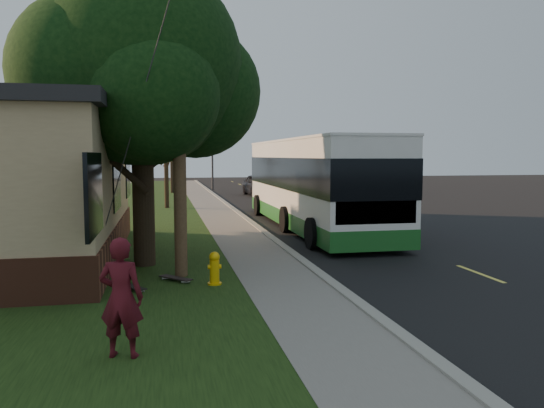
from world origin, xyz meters
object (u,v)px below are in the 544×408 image
Objects in this scene: bare_tree_near at (166,170)px; transit_bus at (313,181)px; leafy_tree at (142,69)px; skateboard_spare at (176,278)px; skateboarder at (121,297)px; distant_car at (259,185)px; skateboard_main at (133,287)px; dumpster at (52,221)px; utility_pole at (178,82)px; fire_hydrant at (215,268)px; traffic_signal at (212,153)px; bare_tree_far at (172,168)px.

bare_tree_near is 0.32× the size of transit_bus.
bare_tree_near is (0.67, 15.35, -3.02)m from leafy_tree.
skateboard_spare is (-5.71, -8.53, -1.78)m from transit_bus.
skateboarder is 31.69m from distant_car.
dumpster is at bearing 112.48° from skateboard_main.
utility_pole is at bearing -86.44° from skateboarder.
fire_hydrant is 27.38m from distant_car.
leafy_tree is 9.62× the size of skateboard_main.
utility_pole is at bearing -124.72° from transit_bus.
leafy_tree is at bearing 108.71° from skateboard_spare.
bare_tree_near is 16.52m from traffic_signal.
leafy_tree is (-0.87, 1.66, 0.54)m from utility_pole.
utility_pole is 1.65× the size of traffic_signal.
bare_tree_near is at bearing 87.50° from leafy_tree.
skateboard_spare is (-0.44, -29.50, -1.87)m from bare_tree_far.
utility_pole reaches higher than transit_bus.
skateboard_main is 1.01× the size of skateboard_spare.
bare_tree_far is 23.26m from dumpster.
bare_tree_far is (1.17, 27.35, -3.16)m from leafy_tree.
leafy_tree is 1.66× the size of distant_car.
skateboard_spare is at bearing 149.34° from fire_hydrant.
skateboard_spare is 0.17× the size of distant_car.
bare_tree_near is 12.01m from bare_tree_far.
utility_pole is 1.94m from leafy_tree.
leafy_tree is 27.56m from bare_tree_far.
skateboard_main is at bearing -94.15° from leafy_tree.
fire_hydrant is 0.91× the size of skateboard_main.
skateboard_spare is at bearing -59.43° from dumpster.
fire_hydrant is 0.18× the size of bare_tree_far.
traffic_signal reaches higher than bare_tree_near.
leafy_tree is 4.06× the size of dumpster.
utility_pole is at bearing 125.38° from fire_hydrant.
utility_pole is 2.11× the size of bare_tree_near.
leafy_tree reaches higher than skateboard_main.
dumpster is (-3.23, 4.55, -4.42)m from leafy_tree.
bare_tree_near is (-0.90, 18.00, 1.72)m from fire_hydrant.
bare_tree_far is at bearing 87.61° from bare_tree_near.
traffic_signal reaches higher than skateboard_main.
traffic_signal is at bearing 84.79° from fire_hydrant.
skateboarder is 4.68m from skateboard_spare.
traffic_signal is at bearing 75.96° from bare_tree_near.
distant_car is (6.57, 25.75, -3.83)m from utility_pole.
bare_tree_far is at bearing 89.40° from utility_pole.
distant_car is at bearing 75.68° from utility_pole.
utility_pole is at bearing -89.34° from bare_tree_near.
dumpster is at bearing -100.91° from bare_tree_far.
transit_bus reaches higher than skateboard_spare.
dumpster is at bearing -59.79° from skateboarder.
transit_bus is 7.64× the size of skateboarder.
bare_tree_far is 5.44m from traffic_signal.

